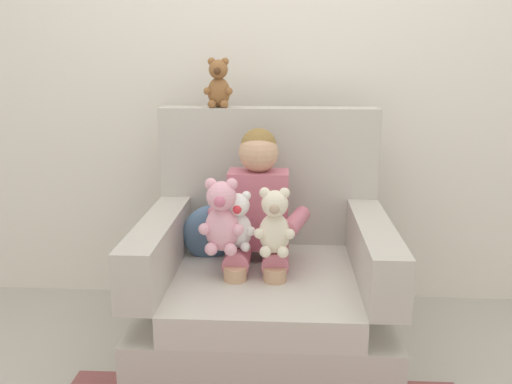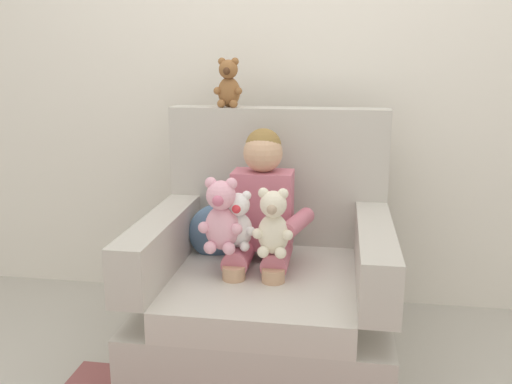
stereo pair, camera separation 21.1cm
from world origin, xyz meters
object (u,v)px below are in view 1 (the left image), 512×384
(plush_cream, at_px, (275,223))
(plush_brown_on_backrest, at_px, (219,84))
(throw_pillow, at_px, (212,233))
(plush_white, at_px, (238,222))
(plush_pink, at_px, (222,218))
(armchair, at_px, (266,282))
(seated_child, at_px, (258,216))

(plush_cream, relative_size, plush_brown_on_backrest, 1.20)
(plush_cream, xyz_separation_m, throw_pillow, (-0.29, 0.27, -0.14))
(plush_brown_on_backrest, bearing_deg, throw_pillow, -97.45)
(plush_cream, distance_m, plush_brown_on_backrest, 0.76)
(plush_white, xyz_separation_m, plush_pink, (-0.06, -0.04, 0.03))
(plush_cream, height_order, plush_pink, plush_pink)
(plush_cream, bearing_deg, plush_brown_on_backrest, 116.60)
(armchair, xyz_separation_m, throw_pillow, (-0.25, 0.12, 0.18))
(plush_cream, xyz_separation_m, plush_brown_on_backrest, (-0.27, 0.49, 0.51))
(armchair, distance_m, seated_child, 0.30)
(armchair, distance_m, throw_pillow, 0.33)
(plush_brown_on_backrest, bearing_deg, armchair, -58.27)
(armchair, height_order, plush_pink, armchair)
(plush_white, height_order, plush_pink, plush_pink)
(plush_pink, relative_size, throw_pillow, 1.17)
(armchair, distance_m, plush_cream, 0.36)
(seated_child, xyz_separation_m, plush_brown_on_backrest, (-0.20, 0.31, 0.54))
(plush_white, bearing_deg, plush_cream, -32.11)
(plush_cream, height_order, plush_white, plush_cream)
(plush_brown_on_backrest, height_order, throw_pillow, plush_brown_on_backrest)
(throw_pillow, bearing_deg, plush_pink, -73.22)
(armchair, xyz_separation_m, seated_child, (-0.04, 0.02, 0.29))
(seated_child, height_order, plush_white, seated_child)
(plush_cream, relative_size, throw_pillow, 1.05)
(plush_cream, relative_size, plush_pink, 0.90)
(armchair, bearing_deg, throw_pillow, 154.87)
(plush_brown_on_backrest, xyz_separation_m, throw_pillow, (-0.02, -0.22, -0.65))
(plush_white, distance_m, throw_pillow, 0.29)
(plush_cream, bearing_deg, armchair, 101.64)
(plush_white, xyz_separation_m, plush_brown_on_backrest, (-0.13, 0.44, 0.53))
(plush_pink, bearing_deg, throw_pillow, 101.82)
(seated_child, bearing_deg, armchair, -28.73)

